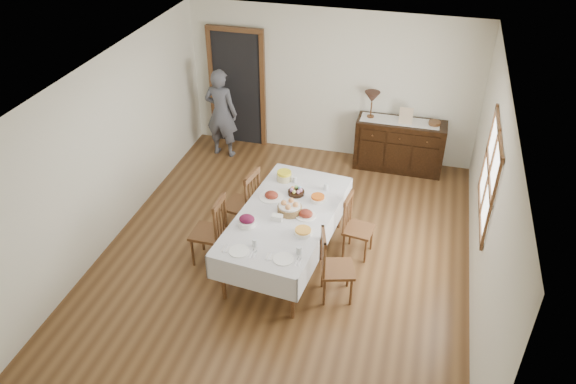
% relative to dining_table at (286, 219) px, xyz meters
% --- Properties ---
extents(ground, '(6.00, 6.00, 0.00)m').
position_rel_dining_table_xyz_m(ground, '(-0.04, 0.16, -0.70)').
color(ground, brown).
extents(room_shell, '(5.02, 6.02, 2.65)m').
position_rel_dining_table_xyz_m(room_shell, '(-0.19, 0.58, 0.94)').
color(room_shell, white).
rests_on(room_shell, ground).
extents(dining_table, '(1.41, 2.41, 0.79)m').
position_rel_dining_table_xyz_m(dining_table, '(0.00, 0.00, 0.00)').
color(dining_table, silver).
rests_on(dining_table, ground).
extents(chair_left_near, '(0.43, 0.43, 1.03)m').
position_rel_dining_table_xyz_m(chair_left_near, '(-0.96, -0.26, -0.18)').
color(chair_left_near, '#57351C').
rests_on(chair_left_near, ground).
extents(chair_left_far, '(0.51, 0.51, 1.07)m').
position_rel_dining_table_xyz_m(chair_left_far, '(-0.74, 0.44, -0.16)').
color(chair_left_far, '#57351C').
rests_on(chair_left_far, ground).
extents(chair_right_near, '(0.51, 0.51, 0.98)m').
position_rel_dining_table_xyz_m(chair_right_near, '(0.75, -0.53, -0.20)').
color(chair_right_near, '#57351C').
rests_on(chair_right_near, ground).
extents(chair_right_far, '(0.43, 0.43, 0.92)m').
position_rel_dining_table_xyz_m(chair_right_far, '(0.88, 0.40, -0.23)').
color(chair_right_far, '#57351C').
rests_on(chair_right_far, ground).
extents(sideboard, '(1.49, 0.54, 0.89)m').
position_rel_dining_table_xyz_m(sideboard, '(1.23, 2.88, -0.25)').
color(sideboard, black).
rests_on(sideboard, ground).
extents(person, '(0.56, 0.38, 1.72)m').
position_rel_dining_table_xyz_m(person, '(-1.87, 2.57, 0.16)').
color(person, '#4E505A').
rests_on(person, ground).
extents(bread_basket, '(0.32, 0.32, 0.17)m').
position_rel_dining_table_xyz_m(bread_basket, '(0.04, 0.04, 0.16)').
color(bread_basket, brown).
rests_on(bread_basket, dining_table).
extents(egg_basket, '(0.23, 0.23, 0.10)m').
position_rel_dining_table_xyz_m(egg_basket, '(0.02, 0.47, 0.13)').
color(egg_basket, black).
rests_on(egg_basket, dining_table).
extents(ham_platter_a, '(0.33, 0.33, 0.11)m').
position_rel_dining_table_xyz_m(ham_platter_a, '(-0.29, 0.30, 0.12)').
color(ham_platter_a, white).
rests_on(ham_platter_a, dining_table).
extents(ham_platter_b, '(0.27, 0.27, 0.11)m').
position_rel_dining_table_xyz_m(ham_platter_b, '(0.26, 0.00, 0.12)').
color(ham_platter_b, white).
rests_on(ham_platter_b, dining_table).
extents(beet_bowl, '(0.22, 0.22, 0.15)m').
position_rel_dining_table_xyz_m(beet_bowl, '(-0.41, -0.38, 0.16)').
color(beet_bowl, white).
rests_on(beet_bowl, dining_table).
extents(carrot_bowl, '(0.21, 0.21, 0.08)m').
position_rel_dining_table_xyz_m(carrot_bowl, '(0.34, 0.39, 0.13)').
color(carrot_bowl, white).
rests_on(carrot_bowl, dining_table).
extents(pineapple_bowl, '(0.22, 0.22, 0.14)m').
position_rel_dining_table_xyz_m(pineapple_bowl, '(-0.24, 0.78, 0.16)').
color(pineapple_bowl, beige).
rests_on(pineapple_bowl, dining_table).
extents(casserole_dish, '(0.23, 0.23, 0.07)m').
position_rel_dining_table_xyz_m(casserole_dish, '(0.32, -0.37, 0.13)').
color(casserole_dish, white).
rests_on(casserole_dish, dining_table).
extents(butter_dish, '(0.15, 0.10, 0.07)m').
position_rel_dining_table_xyz_m(butter_dish, '(-0.07, -0.17, 0.13)').
color(butter_dish, white).
rests_on(butter_dish, dining_table).
extents(setting_left, '(0.43, 0.31, 0.10)m').
position_rel_dining_table_xyz_m(setting_left, '(-0.29, -0.85, 0.11)').
color(setting_left, white).
rests_on(setting_left, dining_table).
extents(setting_right, '(0.43, 0.31, 0.10)m').
position_rel_dining_table_xyz_m(setting_right, '(0.26, -0.85, 0.11)').
color(setting_right, white).
rests_on(setting_right, dining_table).
extents(glass_far_a, '(0.06, 0.06, 0.10)m').
position_rel_dining_table_xyz_m(glass_far_a, '(-0.08, 0.75, 0.14)').
color(glass_far_a, silver).
rests_on(glass_far_a, dining_table).
extents(glass_far_b, '(0.07, 0.07, 0.10)m').
position_rel_dining_table_xyz_m(glass_far_b, '(0.39, 0.68, 0.14)').
color(glass_far_b, silver).
rests_on(glass_far_b, dining_table).
extents(runner, '(1.30, 0.35, 0.01)m').
position_rel_dining_table_xyz_m(runner, '(1.19, 2.89, 0.20)').
color(runner, white).
rests_on(runner, sideboard).
extents(table_lamp, '(0.26, 0.26, 0.46)m').
position_rel_dining_table_xyz_m(table_lamp, '(0.69, 2.91, 0.55)').
color(table_lamp, brown).
rests_on(table_lamp, sideboard).
extents(picture_frame, '(0.22, 0.08, 0.28)m').
position_rel_dining_table_xyz_m(picture_frame, '(1.28, 2.82, 0.33)').
color(picture_frame, '#C3A98B').
rests_on(picture_frame, sideboard).
extents(deco_bowl, '(0.20, 0.20, 0.06)m').
position_rel_dining_table_xyz_m(deco_bowl, '(1.75, 2.90, 0.22)').
color(deco_bowl, '#57351C').
rests_on(deco_bowl, sideboard).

